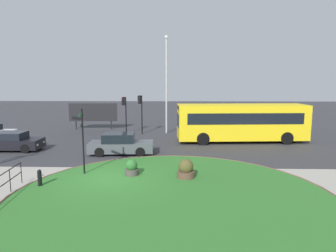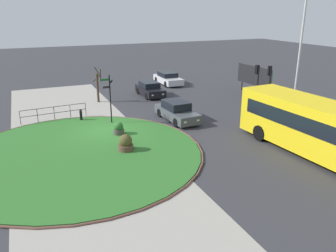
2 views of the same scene
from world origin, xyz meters
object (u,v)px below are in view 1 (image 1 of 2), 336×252
Objects in this scene: bollard_foreground at (40,178)px; planter_near_signpost at (186,170)px; signpost_directional at (82,136)px; bus_yellow at (241,122)px; traffic_light_near at (124,107)px; lamppost_tall at (166,82)px; car_far_lane at (121,144)px; planter_kerbside at (132,169)px; car_near_lane at (13,142)px; billboard_left at (93,113)px; traffic_light_far at (140,106)px.

planter_near_signpost is (6.94, 1.39, 0.03)m from bollard_foreground.
bollard_foreground is at bearing -128.18° from signpost_directional.
bus_yellow reaches higher than planter_near_signpost.
lamppost_tall reaches higher than traffic_light_near.
car_far_lane is 4.18× the size of planter_near_signpost.
car_far_lane is 4.83× the size of planter_kerbside.
bus_yellow is 12.23m from planter_kerbside.
car_near_lane is 13.99m from lamppost_tall.
planter_kerbside is at bearing -76.52° from car_far_lane.
planter_near_signpost is (5.44, -0.51, -1.65)m from signpost_directional.
planter_near_signpost is at bearing -62.58° from billboard_left.
traffic_light_near is at bearing 84.02° from bollard_foreground.
bollard_foreground is at bearing 70.05° from traffic_light_near.
bollard_foreground is at bearing -114.64° from car_far_lane.
lamppost_tall reaches higher than billboard_left.
bus_yellow is 11.49× the size of planter_kerbside.
planter_near_signpost is at bearing -5.34° from signpost_directional.
traffic_light_near reaches higher than bollard_foreground.
bus_yellow is 8.17m from lamppost_tall.
car_far_lane is at bearing 68.68° from bollard_foreground.
billboard_left is 18.33m from planter_near_signpost.
lamppost_tall is at bearing 84.05° from planter_kerbside.
planter_near_signpost is (3.89, -13.33, -2.20)m from traffic_light_far.
lamppost_tall is (10.87, 7.72, 4.24)m from car_near_lane.
car_far_lane is (-9.21, -4.48, -0.99)m from bus_yellow.
signpost_directional reaches higher than car_near_lane.
lamppost_tall is 14.58m from planter_near_signpost.
planter_near_signpost is at bearing 11.37° from bollard_foreground.
traffic_light_far reaches higher than signpost_directional.
planter_kerbside is (2.60, -0.15, -1.71)m from signpost_directional.
bollard_foreground is at bearing 39.77° from bus_yellow.
traffic_light_far reaches higher than car_near_lane.
bollard_foreground is (-1.50, -1.90, -1.67)m from signpost_directional.
bollard_foreground is 7.18m from car_far_lane.
bus_yellow is at bearing 63.47° from planter_near_signpost.
planter_kerbside is (-7.72, -9.41, -1.24)m from bus_yellow.
signpost_directional is 0.34× the size of bus_yellow.
traffic_light_far is at bearing 78.29° from bollard_foreground.
signpost_directional is 0.91× the size of car_near_lane.
billboard_left is (-3.71, 2.59, -0.82)m from traffic_light_near.
lamppost_tall is at bearing -17.29° from billboard_left.
billboard_left reaches higher than planter_kerbside.
lamppost_tall is (5.50, 15.22, 4.43)m from bollard_foreground.
car_near_lane is at bearing 170.78° from car_far_lane.
traffic_light_far is (8.42, 7.22, 2.04)m from car_near_lane.
bollard_foreground is 16.78m from lamppost_tall.
billboard_left reaches higher than planter_near_signpost.
planter_kerbside is (9.46, -5.75, -0.22)m from car_near_lane.
planter_near_signpost is at bearing -27.00° from car_near_lane.
bollard_foreground is 7.08m from planter_near_signpost.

